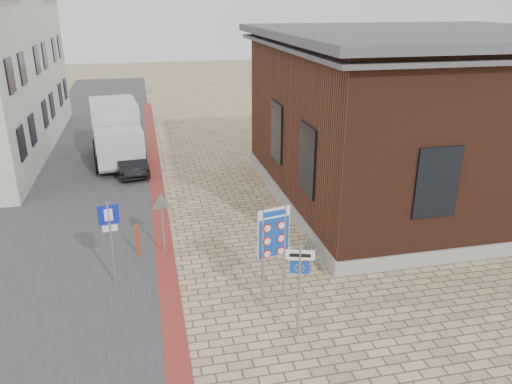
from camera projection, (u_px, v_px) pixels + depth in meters
name	position (u px, v px, depth m)	size (l,w,h in m)	color
ground	(246.00, 307.00, 13.63)	(120.00, 120.00, 0.00)	tan
road_strip	(86.00, 160.00, 26.15)	(7.00, 60.00, 0.02)	#38383A
curb_strip	(157.00, 187.00, 22.31)	(0.60, 40.00, 0.02)	maroon
brick_building	(424.00, 113.00, 20.60)	(13.00, 13.00, 6.80)	gray
townhouse_far	(0.00, 62.00, 31.72)	(7.40, 6.40, 8.30)	silver
bike_rack	(313.00, 252.00, 16.08)	(0.08, 1.80, 0.60)	slate
sedan	(129.00, 160.00, 24.17)	(1.33, 3.82, 1.26)	black
box_truck	(116.00, 132.00, 25.61)	(2.85, 5.87, 2.97)	slate
border_sign	(274.00, 235.00, 13.30)	(0.93, 0.26, 2.77)	gray
essen_sign	(299.00, 276.00, 11.86)	(0.67, 0.25, 2.55)	gray
parking_sign	(110.00, 230.00, 14.09)	(0.57, 0.12, 2.61)	gray
yield_sign	(161.00, 209.00, 16.00)	(0.75, 0.17, 2.11)	gray
bollard	(138.00, 241.00, 16.19)	(0.10, 0.10, 1.09)	red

